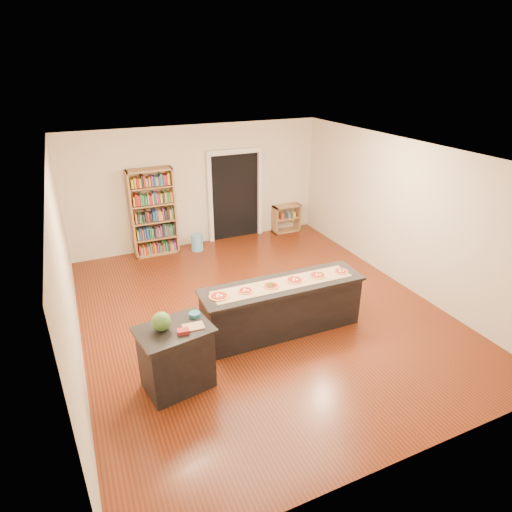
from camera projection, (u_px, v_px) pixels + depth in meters
name	position (u px, v px, depth m)	size (l,w,h in m)	color
room	(261.00, 239.00, 7.07)	(6.00, 7.00, 2.80)	beige
doorway	(235.00, 191.00, 10.36)	(1.40, 0.09, 2.21)	black
kitchen_island	(282.00, 307.00, 6.93)	(2.67, 0.72, 0.88)	black
side_counter	(176.00, 358.00, 5.71)	(0.94, 0.69, 0.93)	black
bookshelf	(153.00, 213.00, 9.53)	(0.99, 0.35, 1.97)	#A67D50
low_shelf	(286.00, 218.00, 11.07)	(0.71, 0.30, 0.71)	#A67D50
waste_bin	(197.00, 242.00, 10.01)	(0.27, 0.27, 0.40)	#67AFE6
kraft_paper	(283.00, 284.00, 6.74)	(2.32, 0.42, 0.00)	tan
watermelon	(161.00, 321.00, 5.44)	(0.25, 0.25, 0.25)	#144214
cutting_board	(193.00, 327.00, 5.54)	(0.27, 0.18, 0.02)	tan
package_red	(183.00, 331.00, 5.42)	(0.15, 0.11, 0.05)	maroon
package_teal	(195.00, 315.00, 5.77)	(0.15, 0.15, 0.06)	#195966
pizza_a	(219.00, 296.00, 6.36)	(0.31, 0.31, 0.02)	tan
pizza_b	(246.00, 291.00, 6.51)	(0.26, 0.26, 0.02)	tan
pizza_c	(271.00, 286.00, 6.65)	(0.26, 0.26, 0.02)	tan
pizza_d	(295.00, 280.00, 6.82)	(0.27, 0.27, 0.02)	tan
pizza_e	(318.00, 275.00, 6.98)	(0.26, 0.26, 0.02)	tan
pizza_f	(341.00, 271.00, 7.11)	(0.25, 0.25, 0.02)	tan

